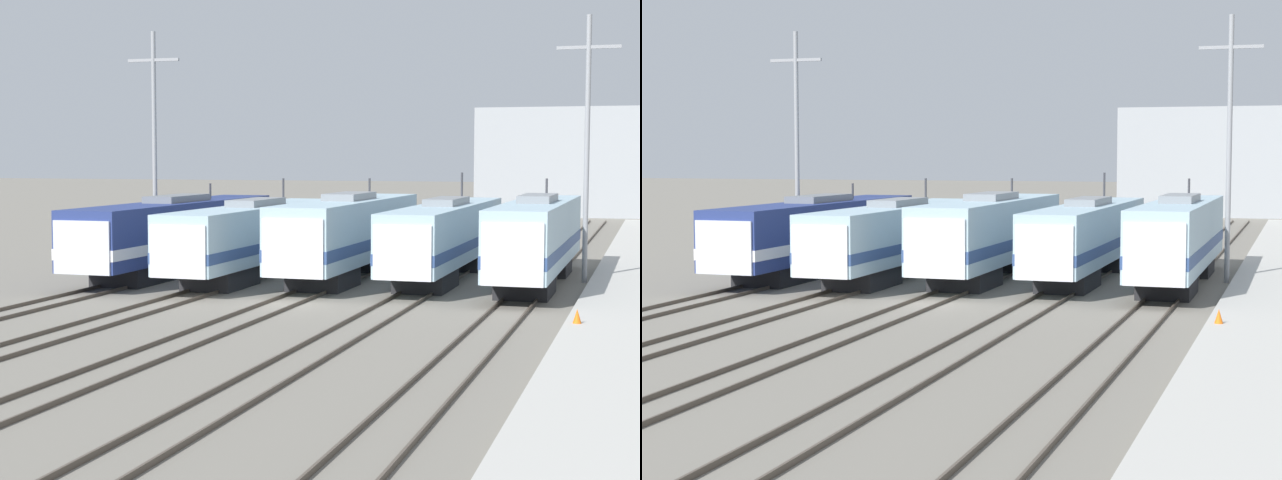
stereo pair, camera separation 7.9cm
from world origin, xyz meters
TOP-DOWN VIEW (x-y plane):
  - ground_plane at (0.00, 0.00)m, footprint 400.00×400.00m
  - rail_pair_far_left at (-9.37, 0.00)m, footprint 1.50×120.00m
  - rail_pair_center_left at (-4.68, 0.00)m, footprint 1.51×120.00m
  - rail_pair_center at (0.00, 0.00)m, footprint 1.51×120.00m
  - rail_pair_center_right at (4.68, 0.00)m, footprint 1.51×120.00m
  - rail_pair_far_right at (9.37, 0.00)m, footprint 1.50×120.00m
  - locomotive_far_left at (-9.37, 8.38)m, footprint 3.07×19.74m
  - locomotive_center_left at (-4.68, 7.76)m, footprint 2.88×18.68m
  - locomotive_center at (0.00, 8.68)m, footprint 3.06×17.56m
  - locomotive_center_right at (4.68, 10.13)m, footprint 2.78×19.30m
  - locomotive_far_right at (9.37, 8.89)m, footprint 2.78×17.92m
  - catenary_tower_left at (-11.72, 10.94)m, footprint 3.05×0.25m
  - catenary_tower_right at (11.51, 10.94)m, footprint 3.05×0.25m
  - platform at (13.82, 0.00)m, footprint 4.00×120.00m
  - traffic_cone at (12.28, -3.80)m, footprint 0.31×0.31m
  - depot_building at (8.91, 71.13)m, footprint 24.33×11.31m

SIDE VIEW (x-z plane):
  - ground_plane at x=0.00m, z-range 0.00..0.00m
  - rail_pair_far_left at x=-9.37m, z-range 0.00..0.15m
  - rail_pair_center_left at x=-4.68m, z-range 0.00..0.15m
  - rail_pair_center at x=0.00m, z-range 0.00..0.15m
  - rail_pair_center_right at x=4.68m, z-range 0.00..0.15m
  - rail_pair_far_right at x=9.37m, z-range 0.00..0.15m
  - platform at x=13.82m, z-range 0.00..0.25m
  - traffic_cone at x=12.28m, z-range 0.25..0.77m
  - locomotive_center_left at x=-4.68m, z-range -0.41..4.56m
  - locomotive_center_right at x=4.68m, z-range -0.54..4.76m
  - locomotive_far_left at x=-9.37m, z-range -0.19..4.45m
  - locomotive_center at x=0.00m, z-range -0.27..4.72m
  - locomotive_far_right at x=9.37m, z-range -0.28..4.75m
  - depot_building at x=8.91m, z-range 0.00..10.98m
  - catenary_tower_left at x=-11.72m, z-range 0.43..13.42m
  - catenary_tower_right at x=11.51m, z-range 0.43..13.42m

